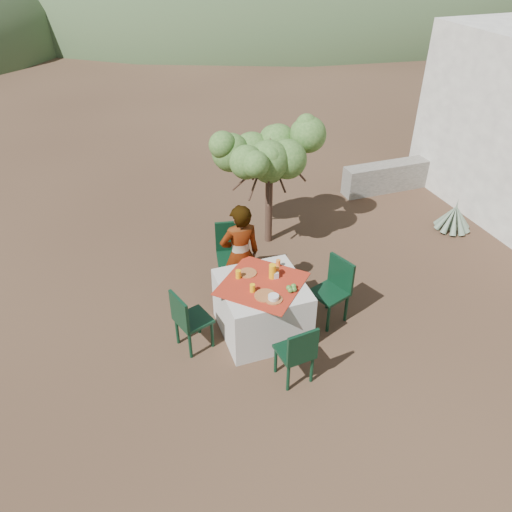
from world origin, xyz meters
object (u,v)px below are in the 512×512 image
Objects in this scene: table at (262,307)px; person at (240,255)px; juice_pitcher at (272,271)px; shrub_tree at (272,159)px; agave at (454,218)px; chair_left at (188,319)px; chair_near at (298,352)px; chair_far at (232,252)px; chair_right at (334,287)px.

person is (-0.06, 0.69, 0.37)m from table.
shrub_tree is at bearing 69.72° from juice_pitcher.
table reaches higher than agave.
shrub_tree is at bearing -125.11° from person.
juice_pitcher is (0.16, 0.07, 0.48)m from table.
chair_left is 1.28× the size of agave.
juice_pitcher is (-0.74, -2.00, -0.56)m from shrub_tree.
shrub_tree reaches higher than person.
chair_near is 0.55× the size of person.
chair_left is (-1.03, 0.94, 0.01)m from chair_near.
chair_left is at bearing -117.80° from chair_far.
agave is (4.00, 0.19, -0.31)m from chair_far.
chair_right is 0.60× the size of person.
person reaches higher than agave.
shrub_tree is (1.85, 2.08, 0.95)m from chair_left.
table is 1.99× the size of agave.
shrub_tree reaches higher than agave.
person reaches higher than chair_right.
chair_right is at bearing -155.30° from agave.
juice_pitcher is (-0.81, 0.13, 0.36)m from chair_right.
person reaches higher than chair_left.
table is 0.87× the size of person.
chair_near is at bearing 94.65° from person.
shrub_tree is (0.95, 0.96, 0.89)m from chair_far.
person is at bearing 109.52° from juice_pitcher.
table is 0.98m from chair_right.
chair_near is at bearing -64.86° from chair_right.
juice_pitcher is at bearing -161.90° from agave.
agave is (4.90, 1.31, -0.25)m from chair_left.
chair_near is 0.92× the size of chair_right.
chair_left is 0.47× the size of shrub_tree.
chair_right is 0.90m from juice_pitcher.
chair_near is (0.13, -2.06, -0.07)m from chair_far.
chair_left is at bearing -48.33° from chair_near.
chair_right is (1.02, -1.18, -0.03)m from chair_far.
table is at bearing -113.46° from shrub_tree.
shrub_tree reaches higher than chair_right.
agave is at bearing 18.32° from table.
agave is at bearing -155.79° from chair_near.
chair_left reaches higher than chair_near.
chair_far is 1.56m from chair_right.
chair_right is at bearing -9.21° from juice_pitcher.
chair_right is 4.68× the size of juice_pitcher.
table is 1.55× the size of chair_left.
chair_far is at bearing -134.78° from shrub_tree.
chair_near reaches higher than agave.
chair_left is 1.18m from juice_pitcher.
person is at bearing -90.94° from chair_near.
shrub_tree reaches higher than chair_far.
table is at bearing -107.71° from chair_left.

